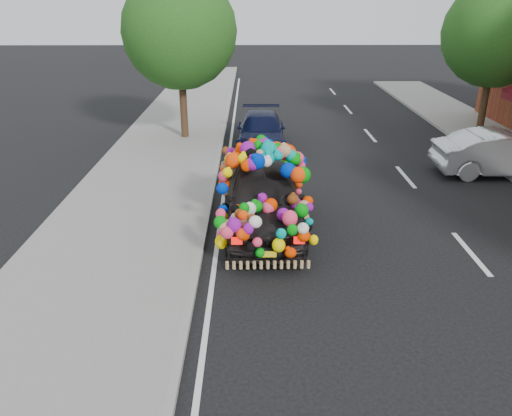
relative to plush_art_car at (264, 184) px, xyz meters
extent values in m
plane|color=black|center=(0.92, -1.39, -1.12)|extent=(100.00, 100.00, 0.00)
cube|color=gray|center=(-3.38, -1.39, -1.06)|extent=(4.00, 60.00, 0.12)
cube|color=gray|center=(-1.43, -1.39, -1.05)|extent=(0.15, 60.00, 0.13)
cylinder|color=#332114|center=(-2.88, 8.11, 0.24)|extent=(0.28, 0.28, 2.73)
sphere|color=#164813|center=(-2.88, 8.11, 2.91)|extent=(4.20, 4.20, 4.20)
cylinder|color=#332114|center=(8.92, 8.61, 0.20)|extent=(0.28, 0.28, 2.64)
sphere|color=#164813|center=(8.92, 8.61, 2.78)|extent=(4.00, 4.00, 4.00)
imported|color=black|center=(0.00, 0.00, -0.35)|extent=(1.87, 4.52, 1.53)
cube|color=red|center=(-0.59, -2.27, -0.34)|extent=(0.22, 0.06, 0.14)
cube|color=red|center=(0.64, -2.26, -0.34)|extent=(0.22, 0.06, 0.14)
cube|color=yellow|center=(0.03, -2.28, -0.64)|extent=(0.34, 0.04, 0.12)
imported|color=black|center=(0.08, 6.92, -0.50)|extent=(1.81, 4.29, 1.24)
imported|color=silver|center=(7.55, 3.80, -0.43)|extent=(4.19, 1.51, 1.38)
camera|label=1|loc=(-0.30, -11.02, 4.10)|focal=35.00mm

